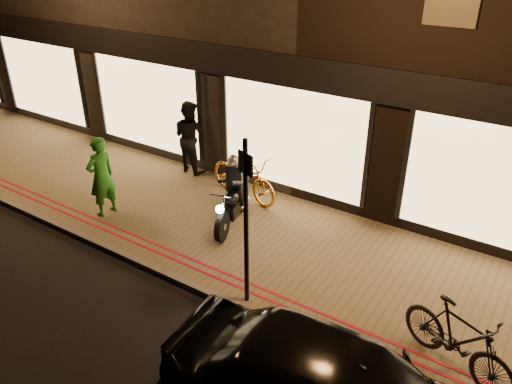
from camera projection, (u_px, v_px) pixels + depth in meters
ground at (182, 287)px, 9.18m from camera, size 90.00×90.00×0.00m
sidewalk at (244, 235)px, 10.63m from camera, size 50.00×4.00×0.12m
kerb_stone at (184, 283)px, 9.19m from camera, size 50.00×0.14×0.12m
red_kerb_lines at (201, 267)px, 9.53m from camera, size 50.00×0.26×0.01m
motorcycle at (233, 199)px, 10.66m from camera, size 0.77×1.89×1.59m
sign_post at (246, 217)px, 7.91m from camera, size 0.34×0.15×3.00m
bicycle_gold at (244, 176)px, 11.79m from camera, size 2.17×1.13×1.09m
bicycle_dark at (459, 340)px, 7.06m from camera, size 1.93×1.21×1.12m
person_green at (101, 177)px, 10.91m from camera, size 0.50×0.71×1.84m
person_dark at (190, 137)px, 12.91m from camera, size 1.00×0.81×1.91m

